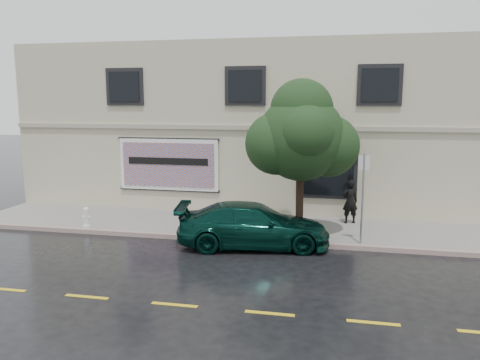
% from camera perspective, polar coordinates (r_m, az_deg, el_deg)
% --- Properties ---
extents(ground, '(90.00, 90.00, 0.00)m').
position_cam_1_polar(ground, '(14.29, -3.24, -9.25)').
color(ground, black).
rests_on(ground, ground).
extents(sidewalk, '(20.00, 3.50, 0.15)m').
position_cam_1_polar(sidewalk, '(17.30, -0.48, -5.63)').
color(sidewalk, gray).
rests_on(sidewalk, ground).
extents(curb, '(20.00, 0.18, 0.16)m').
position_cam_1_polar(curb, '(15.66, -1.83, -7.27)').
color(curb, gray).
rests_on(curb, ground).
extents(road_marking, '(19.00, 0.12, 0.01)m').
position_cam_1_polar(road_marking, '(11.18, -7.99, -14.82)').
color(road_marking, gold).
rests_on(road_marking, ground).
extents(building, '(20.00, 8.12, 7.00)m').
position_cam_1_polar(building, '(22.37, 2.62, 6.70)').
color(building, beige).
rests_on(building, ground).
extents(billboard, '(4.30, 0.16, 2.20)m').
position_cam_1_polar(billboard, '(19.37, -8.74, 1.87)').
color(billboard, white).
rests_on(billboard, ground).
extents(car, '(5.12, 2.91, 1.41)m').
position_cam_1_polar(car, '(15.01, 1.61, -5.52)').
color(car, black).
rests_on(car, ground).
extents(pedestrian, '(0.69, 0.56, 1.63)m').
position_cam_1_polar(pedestrian, '(17.71, 13.27, -2.57)').
color(pedestrian, black).
rests_on(pedestrian, sidewalk).
extents(umbrella, '(0.92, 0.92, 0.65)m').
position_cam_1_polar(umbrella, '(17.52, 13.41, 1.07)').
color(umbrella, black).
rests_on(umbrella, pedestrian).
extents(street_tree, '(2.83, 2.83, 4.71)m').
position_cam_1_polar(street_tree, '(15.36, 7.44, 5.10)').
color(street_tree, black).
rests_on(street_tree, sidewalk).
extents(fire_hydrant, '(0.30, 0.28, 0.72)m').
position_cam_1_polar(fire_hydrant, '(17.70, -18.20, -4.33)').
color(fire_hydrant, silver).
rests_on(fire_hydrant, sidewalk).
extents(sign_pole, '(0.35, 0.06, 2.86)m').
position_cam_1_polar(sign_pole, '(15.05, 14.74, -1.32)').
color(sign_pole, gray).
rests_on(sign_pole, sidewalk).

